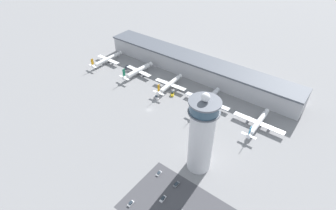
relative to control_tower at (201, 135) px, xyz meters
The scene contains 15 objects.
ground_plane 72.27m from the control_tower, 158.60° to the left, with size 1000.00×1000.00×0.00m, color gray.
terminal_building 114.64m from the control_tower, 123.45° to the left, with size 201.35×25.00×17.68m.
control_tower is the anchor object (origin of this frame).
airplane_gate_alpha 162.03m from the control_tower, 158.48° to the left, with size 30.06×39.70×12.18m.
airplane_gate_bravo 125.14m from the control_tower, 150.54° to the left, with size 30.57×37.84×13.81m.
airplane_gate_charlie 92.84m from the control_tower, 138.60° to the left, with size 31.68×36.29×13.28m.
airplane_gate_delta 69.31m from the control_tower, 116.20° to the left, with size 40.39×41.44×12.65m.
airplane_gate_echo 64.24m from the control_tower, 74.62° to the left, with size 39.12×36.36×12.51m.
service_truck_catering 83.25m from the control_tower, 149.04° to the left, with size 6.08×4.49×2.46m.
service_truck_fuel 142.49m from the control_tower, 153.39° to the left, with size 5.72×6.72×2.58m.
service_truck_baggage 83.83m from the control_tower, 138.45° to the left, with size 4.94×6.13×3.12m.
car_white_wagon 37.12m from the control_tower, 127.78° to the right, with size 1.89×4.13×1.38m.
car_black_suv 55.41m from the control_tower, 108.57° to the right, with size 1.73×4.01×1.53m.
car_green_van 42.37m from the control_tower, 95.24° to the right, with size 2.06×4.74×1.46m.
car_red_hatchback 33.55m from the control_tower, 97.08° to the right, with size 1.96×4.57×1.53m.
Camera 1 is at (113.26, -123.51, 133.40)m, focal length 28.00 mm.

